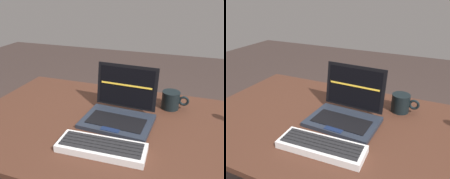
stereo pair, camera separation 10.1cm
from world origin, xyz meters
The scene contains 4 objects.
desk centered at (0.00, 0.00, 0.64)m, with size 1.50×0.83×0.71m.
laptop_front centered at (-0.05, 0.05, 0.76)m, with size 0.32×0.27×0.24m.
external_keyboard centered at (-0.05, -0.20, 0.72)m, with size 0.34×0.13×0.03m.
coffee_mug centered at (0.16, 0.24, 0.75)m, with size 0.13×0.09×0.09m.
Camera 1 is at (0.22, -0.86, 1.27)m, focal length 37.15 mm.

